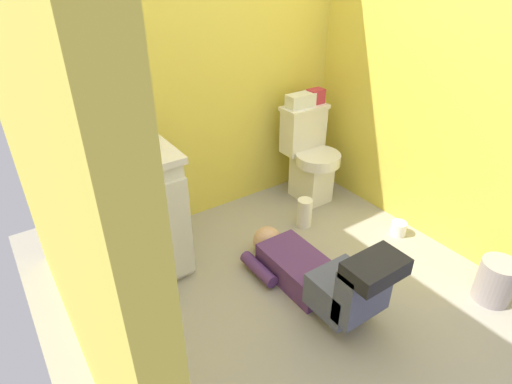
% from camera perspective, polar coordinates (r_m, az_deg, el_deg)
% --- Properties ---
extents(ground_plane, '(2.74, 3.09, 0.04)m').
position_cam_1_polar(ground_plane, '(2.67, 4.91, -12.80)').
color(ground_plane, '#9C9688').
extents(wall_back, '(2.40, 0.08, 2.40)m').
position_cam_1_polar(wall_back, '(2.92, -8.14, 18.27)').
color(wall_back, '#E0CC47').
rests_on(wall_back, ground_plane).
extents(wall_left, '(0.08, 2.09, 2.40)m').
position_cam_1_polar(wall_left, '(1.59, -27.53, 4.44)').
color(wall_left, '#E0CC47').
rests_on(wall_left, ground_plane).
extents(wall_right, '(0.08, 2.09, 2.40)m').
position_cam_1_polar(wall_right, '(2.91, 24.93, 15.82)').
color(wall_right, '#E0CC47').
rests_on(wall_right, ground_plane).
extents(toilet, '(0.36, 0.46, 0.75)m').
position_cam_1_polar(toilet, '(3.36, 7.25, 4.95)').
color(toilet, white).
rests_on(toilet, ground_plane).
extents(vanity_cabinet, '(0.60, 0.53, 0.82)m').
position_cam_1_polar(vanity_cabinet, '(2.62, -16.81, -3.00)').
color(vanity_cabinet, silver).
rests_on(vanity_cabinet, ground_plane).
extents(faucet, '(0.02, 0.02, 0.10)m').
position_cam_1_polar(faucet, '(2.54, -19.52, 7.06)').
color(faucet, silver).
rests_on(faucet, vanity_cabinet).
extents(person_plumber, '(0.39, 1.06, 0.52)m').
position_cam_1_polar(person_plumber, '(2.48, 8.52, -10.94)').
color(person_plumber, '#512D6B').
rests_on(person_plumber, ground_plane).
extents(tissue_box, '(0.22, 0.11, 0.10)m').
position_cam_1_polar(tissue_box, '(3.23, 6.07, 12.26)').
color(tissue_box, silver).
rests_on(tissue_box, toilet).
extents(toiletry_bag, '(0.12, 0.09, 0.11)m').
position_cam_1_polar(toiletry_bag, '(3.33, 8.11, 12.75)').
color(toiletry_bag, '#B22D3F').
rests_on(toiletry_bag, toilet).
extents(soap_dispenser, '(0.06, 0.06, 0.17)m').
position_cam_1_polar(soap_dispenser, '(2.48, -23.61, 6.12)').
color(soap_dispenser, '#429B52').
rests_on(soap_dispenser, vanity_cabinet).
extents(bottle_pink, '(0.05, 0.05, 0.13)m').
position_cam_1_polar(bottle_pink, '(2.46, -21.35, 6.32)').
color(bottle_pink, pink).
rests_on(bottle_pink, vanity_cabinet).
extents(bottle_white, '(0.05, 0.05, 0.18)m').
position_cam_1_polar(bottle_white, '(2.48, -20.37, 7.38)').
color(bottle_white, white).
rests_on(bottle_white, vanity_cabinet).
extents(bottle_blue, '(0.06, 0.06, 0.14)m').
position_cam_1_polar(bottle_blue, '(2.55, -18.92, 7.77)').
color(bottle_blue, '#3A63B3').
rests_on(bottle_blue, vanity_cabinet).
extents(bottle_clear, '(0.04, 0.04, 0.16)m').
position_cam_1_polar(bottle_clear, '(2.48, -17.05, 7.74)').
color(bottle_clear, silver).
rests_on(bottle_clear, vanity_cabinet).
extents(trash_can, '(0.21, 0.21, 0.26)m').
position_cam_1_polar(trash_can, '(2.84, 29.78, -10.45)').
color(trash_can, '#9C9192').
rests_on(trash_can, ground_plane).
extents(paper_towel_roll, '(0.11, 0.11, 0.22)m').
position_cam_1_polar(paper_towel_roll, '(3.10, 6.59, -2.82)').
color(paper_towel_roll, white).
rests_on(paper_towel_roll, ground_plane).
extents(toilet_paper_roll, '(0.11, 0.11, 0.10)m').
position_cam_1_polar(toilet_paper_roll, '(3.19, 18.77, -4.71)').
color(toilet_paper_roll, white).
rests_on(toilet_paper_roll, ground_plane).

